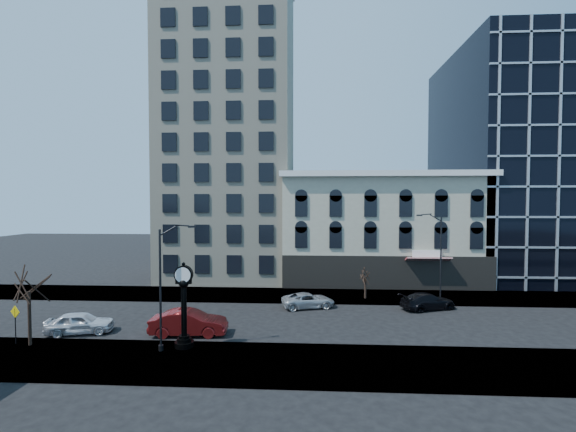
# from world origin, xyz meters

# --- Properties ---
(ground) EXTENTS (160.00, 160.00, 0.00)m
(ground) POSITION_xyz_m (0.00, 0.00, 0.00)
(ground) COLOR black
(ground) RESTS_ON ground
(sidewalk_far) EXTENTS (160.00, 6.00, 0.12)m
(sidewalk_far) POSITION_xyz_m (0.00, 8.00, 0.06)
(sidewalk_far) COLOR gray
(sidewalk_far) RESTS_ON ground
(sidewalk_near) EXTENTS (160.00, 6.00, 0.12)m
(sidewalk_near) POSITION_xyz_m (0.00, -8.00, 0.06)
(sidewalk_near) COLOR gray
(sidewalk_near) RESTS_ON ground
(cream_tower) EXTENTS (15.90, 15.40, 42.50)m
(cream_tower) POSITION_xyz_m (-6.11, 18.88, 19.32)
(cream_tower) COLOR beige
(cream_tower) RESTS_ON ground
(victorian_row) EXTENTS (22.60, 11.19, 12.50)m
(victorian_row) POSITION_xyz_m (12.00, 15.89, 6.00)
(victorian_row) COLOR beige
(victorian_row) RESTS_ON ground
(glass_office) EXTENTS (20.00, 20.15, 28.00)m
(glass_office) POSITION_xyz_m (32.00, 20.91, 14.00)
(glass_office) COLOR black
(glass_office) RESTS_ON ground
(street_clock) EXTENTS (1.21, 1.21, 5.33)m
(street_clock) POSITION_xyz_m (-3.97, -6.00, 2.53)
(street_clock) COLOR black
(street_clock) RESTS_ON sidewalk_near
(street_lamp_near) EXTENTS (1.95, 0.91, 7.86)m
(street_lamp_near) POSITION_xyz_m (-4.64, -6.51, 6.05)
(street_lamp_near) COLOR black
(street_lamp_near) RESTS_ON sidewalk_near
(street_lamp_far) EXTENTS (2.12, 0.53, 8.21)m
(street_lamp_far) POSITION_xyz_m (15.19, 6.08, 6.31)
(street_lamp_far) COLOR black
(street_lamp_far) RESTS_ON sidewalk_far
(bare_tree_near) EXTENTS (3.22, 3.22, 5.53)m
(bare_tree_near) POSITION_xyz_m (-13.85, -6.27, 4.30)
(bare_tree_near) COLOR #2F2017
(bare_tree_near) RESTS_ON sidewalk_near
(bare_tree_far) EXTENTS (1.93, 1.93, 3.32)m
(bare_tree_far) POSITION_xyz_m (9.16, 6.99, 2.61)
(bare_tree_far) COLOR #2F2017
(bare_tree_far) RESTS_ON sidewalk_far
(warning_sign) EXTENTS (0.78, 0.29, 2.47)m
(warning_sign) POSITION_xyz_m (-14.90, -6.14, 1.82)
(warning_sign) COLOR black
(warning_sign) RESTS_ON sidewalk_near
(car_near_a) EXTENTS (4.71, 2.85, 1.50)m
(car_near_a) POSITION_xyz_m (-12.17, -3.64, 0.75)
(car_near_a) COLOR silver
(car_near_a) RESTS_ON ground
(car_near_b) EXTENTS (5.35, 2.22, 1.72)m
(car_near_b) POSITION_xyz_m (-4.45, -3.53, 0.86)
(car_near_b) COLOR maroon
(car_near_b) RESTS_ON ground
(car_far_a) EXTENTS (4.99, 3.28, 1.28)m
(car_far_a) POSITION_xyz_m (3.77, 3.87, 0.64)
(car_far_a) COLOR #A5A8AD
(car_far_a) RESTS_ON ground
(car_far_b) EXTENTS (5.20, 3.48, 1.40)m
(car_far_b) POSITION_xyz_m (14.03, 3.92, 0.70)
(car_far_b) COLOR black
(car_far_b) RESTS_ON ground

